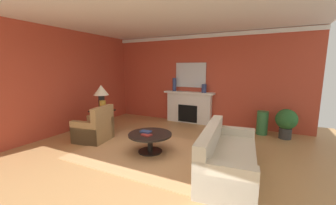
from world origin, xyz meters
TOP-DOWN VIEW (x-y plane):
  - ground_plane at (0.00, 0.00)m, footprint 8.42×8.42m
  - wall_fireplace at (0.00, 3.05)m, footprint 7.08×0.12m
  - wall_window at (-3.30, 0.30)m, footprint 0.12×6.59m
  - ceiling_panel at (0.00, 0.30)m, footprint 7.08×6.59m
  - crown_moulding at (0.00, 2.97)m, footprint 7.08×0.08m
  - area_rug at (-0.14, -0.07)m, footprint 3.22×2.40m
  - fireplace at (-0.30, 2.84)m, footprint 1.80×0.35m
  - mantel_mirror at (-0.30, 2.96)m, footprint 1.10×0.04m
  - sofa at (1.62, -0.25)m, footprint 1.11×2.18m
  - armchair_near_window at (-1.89, -0.06)m, footprint 0.92×0.92m
  - coffee_table at (-0.14, -0.07)m, footprint 1.00×1.00m
  - side_table at (-2.19, 0.56)m, footprint 0.56×0.56m
  - table_lamp at (-2.19, 0.56)m, footprint 0.44×0.44m
  - vase_tall_corner at (2.12, 2.54)m, footprint 0.31×0.31m
  - vase_mantel_right at (0.25, 2.79)m, footprint 0.16×0.16m
  - vase_on_side_table at (-2.04, 0.44)m, footprint 0.18×0.18m
  - vase_mantel_left at (-0.85, 2.79)m, footprint 0.13×0.13m
  - book_red_cover at (-0.13, -0.23)m, footprint 0.25×0.21m
  - book_art_folio at (-0.21, -0.13)m, footprint 0.25×0.17m
  - potted_plant at (2.72, 2.41)m, footprint 0.56×0.56m

SIDE VIEW (x-z plane):
  - ground_plane at x=0.00m, z-range 0.00..0.00m
  - area_rug at x=-0.14m, z-range 0.00..0.01m
  - sofa at x=1.62m, z-range -0.13..0.72m
  - armchair_near_window at x=-1.89m, z-range -0.17..0.78m
  - coffee_table at x=-0.14m, z-range 0.11..0.56m
  - vase_tall_corner at x=2.12m, z-range 0.00..0.69m
  - side_table at x=-2.19m, z-range 0.05..0.75m
  - book_red_cover at x=-0.13m, z-range 0.45..0.48m
  - potted_plant at x=2.72m, z-range 0.08..0.91m
  - book_art_folio at x=-0.21m, z-range 0.48..0.52m
  - fireplace at x=-0.30m, z-range -0.03..1.09m
  - vase_on_side_table at x=-2.04m, z-range 0.70..1.01m
  - table_lamp at x=-2.19m, z-range 0.85..1.60m
  - vase_mantel_right at x=0.25m, z-range 1.11..1.40m
  - vase_mantel_left at x=-0.85m, z-range 1.11..1.58m
  - wall_fireplace at x=0.00m, z-range 0.00..3.07m
  - wall_window at x=-3.30m, z-range 0.00..3.07m
  - mantel_mirror at x=-0.30m, z-range 1.26..2.12m
  - crown_moulding at x=0.00m, z-range 2.93..3.05m
  - ceiling_panel at x=0.00m, z-range 3.07..3.13m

